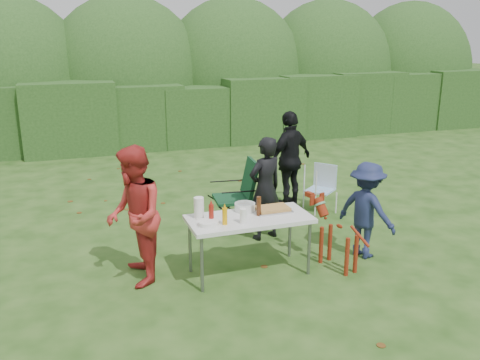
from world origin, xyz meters
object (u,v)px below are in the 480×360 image
object	(u,v)px
mustard_bottle	(225,216)
beer_bottle	(259,206)
child	(366,210)
lawn_chair	(320,188)
person_red_jacket	(134,216)
folding_table	(249,221)
ketchup_bottle	(211,213)
dog	(339,236)
paper_towel_roll	(199,208)
camping_chair	(234,195)
person_cook	(265,189)
person_black_puffy	(290,159)

from	to	relation	value
mustard_bottle	beer_bottle	bearing A→B (deg)	17.84
child	lawn_chair	world-z (taller)	child
person_red_jacket	mustard_bottle	distance (m)	1.06
folding_table	ketchup_bottle	distance (m)	0.51
mustard_bottle	person_red_jacket	bearing A→B (deg)	158.96
ketchup_bottle	dog	bearing A→B (deg)	-7.67
person_red_jacket	paper_towel_roll	world-z (taller)	person_red_jacket
camping_chair	beer_bottle	distance (m)	1.55
folding_table	person_red_jacket	bearing A→B (deg)	169.90
person_cook	ketchup_bottle	xyz separation A→B (m)	(-1.10, -1.02, 0.10)
camping_chair	paper_towel_roll	xyz separation A→B (m)	(-0.90, -1.35, 0.33)
camping_chair	ketchup_bottle	world-z (taller)	camping_chair
person_cook	person_red_jacket	xyz separation A→B (m)	(-1.96, -0.76, 0.08)
person_red_jacket	paper_towel_roll	bearing A→B (deg)	87.33
beer_bottle	ketchup_bottle	bearing A→B (deg)	-176.82
lawn_chair	paper_towel_roll	world-z (taller)	paper_towel_roll
child	paper_towel_roll	xyz separation A→B (m)	(-2.22, 0.20, 0.22)
child	camping_chair	bearing A→B (deg)	15.63
person_cook	person_black_puffy	size ratio (longest dim) A/B	0.91
dog	paper_towel_roll	size ratio (longest dim) A/B	3.46
person_red_jacket	camping_chair	size ratio (longest dim) A/B	1.55
person_black_puffy	dog	xyz separation A→B (m)	(-0.44, -2.44, -0.40)
person_red_jacket	beer_bottle	world-z (taller)	person_red_jacket
person_black_puffy	camping_chair	size ratio (longest dim) A/B	1.54
dog	lawn_chair	xyz separation A→B (m)	(0.83, 2.04, -0.04)
folding_table	ketchup_bottle	size ratio (longest dim) A/B	6.82
folding_table	lawn_chair	bearing A→B (deg)	42.93
dog	mustard_bottle	world-z (taller)	mustard_bottle
camping_chair	beer_bottle	world-z (taller)	camping_chair
person_red_jacket	camping_chair	distance (m)	2.12
paper_towel_roll	person_cook	bearing A→B (deg)	34.68
lawn_chair	person_red_jacket	bearing A→B (deg)	-13.06
person_cook	ketchup_bottle	world-z (taller)	person_cook
person_cook	lawn_chair	distance (m)	1.60
paper_towel_roll	person_black_puffy	bearing A→B (deg)	43.52
person_red_jacket	person_black_puffy	xyz separation A→B (m)	(2.90, 1.97, -0.00)
person_black_puffy	camping_chair	world-z (taller)	person_black_puffy
person_red_jacket	dog	xyz separation A→B (m)	(2.46, -0.47, -0.40)
person_cook	lawn_chair	size ratio (longest dim) A/B	1.93
folding_table	person_cook	size ratio (longest dim) A/B	1.00
folding_table	child	bearing A→B (deg)	-0.97
child	dog	world-z (taller)	child
camping_chair	lawn_chair	size ratio (longest dim) A/B	1.37
child	camping_chair	size ratio (longest dim) A/B	1.21
lawn_chair	beer_bottle	bearing A→B (deg)	6.02
folding_table	child	xyz separation A→B (m)	(1.63, -0.03, -0.04)
dog	beer_bottle	bearing A→B (deg)	60.09
person_cook	camping_chair	size ratio (longest dim) A/B	1.40
person_red_jacket	lawn_chair	world-z (taller)	person_red_jacket
camping_chair	lawn_chair	distance (m)	1.66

